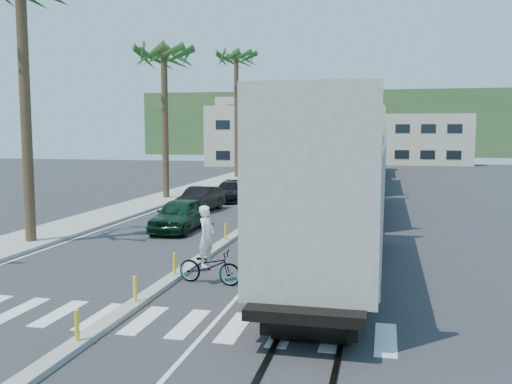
{
  "coord_description": "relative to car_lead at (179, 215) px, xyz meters",
  "views": [
    {
      "loc": [
        6.62,
        -15.05,
        4.82
      ],
      "look_at": [
        0.85,
        10.12,
        2.0
      ],
      "focal_mm": 40.0,
      "sensor_mm": 36.0,
      "label": 1
    }
  ],
  "objects": [
    {
      "name": "car_third",
      "position": [
        -0.76,
        11.66,
        -0.12
      ],
      "size": [
        2.23,
        4.7,
        1.32
      ],
      "primitive_type": "imported",
      "rotation": [
        0.0,
        0.0,
        0.04
      ],
      "color": "black",
      "rests_on": "ground"
    },
    {
      "name": "buildings",
      "position": [
        -3.41,
        61.2,
        3.59
      ],
      "size": [
        38.0,
        27.0,
        10.0
      ],
      "color": "beige",
      "rests_on": "ground"
    },
    {
      "name": "rails",
      "position": [
        8.0,
        17.55,
        -0.75
      ],
      "size": [
        1.56,
        100.0,
        0.06
      ],
      "color": "black",
      "rests_on": "ground"
    },
    {
      "name": "hillside",
      "position": [
        3.0,
        89.55,
        5.22
      ],
      "size": [
        80.0,
        20.0,
        12.0
      ],
      "primitive_type": "cube",
      "color": "#385628",
      "rests_on": "ground"
    },
    {
      "name": "median",
      "position": [
        3.0,
        9.5,
        -0.69
      ],
      "size": [
        0.45,
        60.0,
        0.85
      ],
      "color": "gray",
      "rests_on": "ground"
    },
    {
      "name": "sidewalk",
      "position": [
        -5.5,
        14.55,
        -0.7
      ],
      "size": [
        3.0,
        90.0,
        0.15
      ],
      "primitive_type": "cube",
      "color": "gray",
      "rests_on": "ground"
    },
    {
      "name": "car_second",
      "position": [
        -1.09,
        6.35,
        -0.05
      ],
      "size": [
        2.36,
        4.71,
        1.46
      ],
      "primitive_type": "imported",
      "rotation": [
        0.0,
        0.0,
        -0.09
      ],
      "color": "black",
      "rests_on": "ground"
    },
    {
      "name": "lane_markings",
      "position": [
        0.85,
        14.55,
        -0.77
      ],
      "size": [
        9.42,
        90.0,
        0.01
      ],
      "color": "silver",
      "rests_on": "ground"
    },
    {
      "name": "car_lead",
      "position": [
        0.0,
        0.0,
        0.0
      ],
      "size": [
        1.84,
        4.56,
        1.55
      ],
      "primitive_type": "imported",
      "rotation": [
        0.0,
        0.0,
        0.0
      ],
      "color": "black",
      "rests_on": "ground"
    },
    {
      "name": "crosswalk",
      "position": [
        3.0,
        -12.45,
        -0.77
      ],
      "size": [
        14.0,
        2.2,
        0.01
      ],
      "primitive_type": "cube",
      "color": "silver",
      "rests_on": "ground"
    },
    {
      "name": "freight_train",
      "position": [
        8.0,
        13.57,
        2.13
      ],
      "size": [
        3.0,
        60.94,
        5.85
      ],
      "color": "#A3A196",
      "rests_on": "ground"
    },
    {
      "name": "ground",
      "position": [
        3.0,
        -10.45,
        -0.78
      ],
      "size": [
        140.0,
        140.0,
        0.0
      ],
      "primitive_type": "plane",
      "color": "#28282B",
      "rests_on": "ground"
    },
    {
      "name": "palm_trees",
      "position": [
        -5.1,
        12.24,
        10.03
      ],
      "size": [
        3.5,
        37.2,
        13.75
      ],
      "color": "brown",
      "rests_on": "ground"
    },
    {
      "name": "car_rear",
      "position": [
        -0.83,
        16.65,
        -0.14
      ],
      "size": [
        2.91,
        4.97,
        1.28
      ],
      "primitive_type": "imported",
      "rotation": [
        0.0,
        0.0,
        0.09
      ],
      "color": "#949698",
      "rests_on": "ground"
    },
    {
      "name": "cyclist",
      "position": [
        4.26,
        -8.73,
        0.01
      ],
      "size": [
        1.32,
        2.31,
        2.47
      ],
      "rotation": [
        0.0,
        0.0,
        1.43
      ],
      "color": "#9EA0A5",
      "rests_on": "ground"
    }
  ]
}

